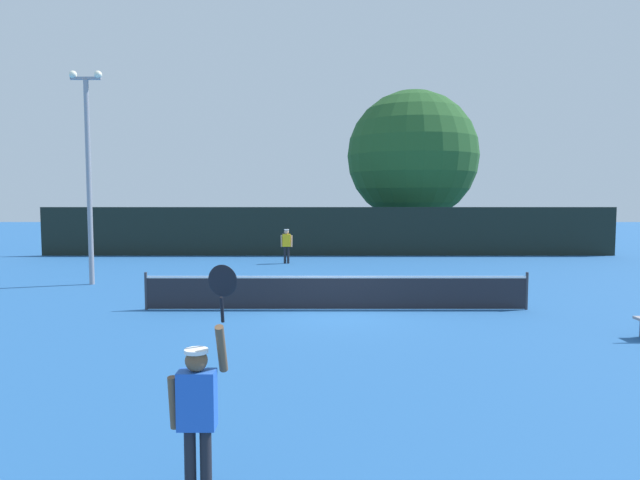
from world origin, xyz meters
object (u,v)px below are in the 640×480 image
large_tree (414,156)px  parked_car_near (432,234)px  parked_car_mid (461,233)px  player_serving (200,402)px  player_receiving (288,243)px  tennis_ball (273,297)px  light_pole (90,164)px

large_tree → parked_car_near: size_ratio=2.33×
parked_car_mid → player_serving: bearing=-106.1°
player_receiving → tennis_ball: player_receiving is taller
light_pole → player_receiving: bearing=44.1°
light_pole → large_tree: size_ratio=0.77×
tennis_ball → light_pole: size_ratio=0.01×
light_pole → player_serving: bearing=-63.7°
tennis_ball → large_tree: large_tree is taller
player_serving → player_receiving: 21.13m
light_pole → large_tree: bearing=47.1°
player_serving → light_pole: light_pole is taller
parked_car_mid → large_tree: bearing=-138.1°
tennis_ball → parked_car_near: parked_car_near is taller
light_pole → parked_car_near: bearing=46.7°
light_pole → parked_car_mid: 26.43m
player_receiving → parked_car_near: parked_car_near is taller
player_receiving → parked_car_mid: bearing=-133.6°
player_serving → parked_car_near: 32.58m
tennis_ball → light_pole: bearing=157.7°
player_serving → player_receiving: (-0.40, 21.12, -0.05)m
player_receiving → parked_car_near: (9.12, 10.27, -0.25)m
large_tree → player_receiving: bearing=-130.6°
tennis_ball → parked_car_mid: 24.38m
parked_car_near → parked_car_mid: size_ratio=1.01×
player_receiving → large_tree: bearing=-130.6°
player_serving → tennis_ball: (-0.29, 11.72, -1.04)m
large_tree → parked_car_mid: 7.24m
player_serving → light_pole: size_ratio=0.32×
player_serving → player_receiving: bearing=91.1°
large_tree → parked_car_near: (1.54, 1.41, -5.11)m
tennis_ball → player_receiving: bearing=90.7°
large_tree → parked_car_mid: (3.96, 3.26, -5.11)m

